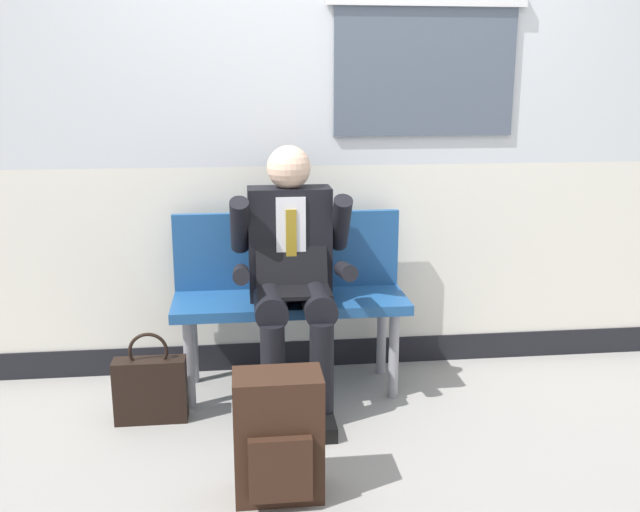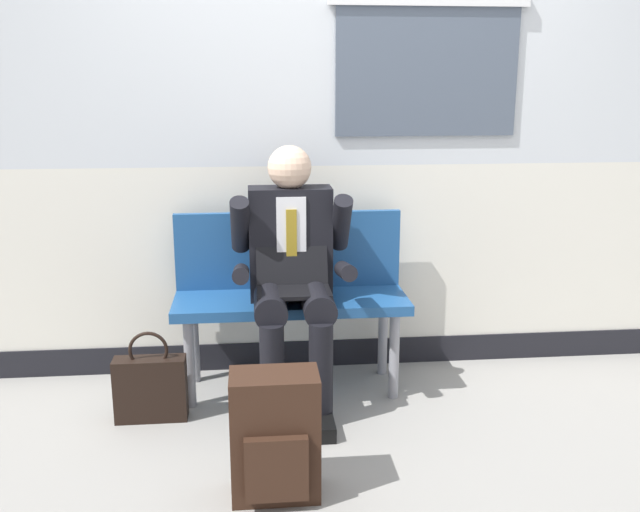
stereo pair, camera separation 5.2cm
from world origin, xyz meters
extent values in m
plane|color=gray|center=(0.00, 0.00, 0.00)|extent=(18.00, 18.00, 0.00)
cube|color=silver|center=(0.00, 0.66, 0.63)|extent=(5.72, 0.12, 0.96)
cube|color=black|center=(0.00, 0.66, 0.07)|extent=(5.72, 0.14, 0.15)
cube|color=#4C5666|center=(0.47, 0.59, 1.93)|extent=(0.94, 0.02, 1.34)
cube|color=silver|center=(0.47, 0.58, 1.93)|extent=(1.02, 0.03, 0.06)
cube|color=navy|center=(-0.25, 0.31, 0.47)|extent=(1.16, 0.42, 0.05)
cube|color=navy|center=(-0.25, 0.49, 0.69)|extent=(1.16, 0.04, 0.40)
cylinder|color=gray|center=(-0.75, 0.16, 0.22)|extent=(0.05, 0.05, 0.44)
cylinder|color=gray|center=(-0.75, 0.46, 0.22)|extent=(0.05, 0.05, 0.44)
cylinder|color=gray|center=(0.25, 0.16, 0.22)|extent=(0.05, 0.05, 0.44)
cylinder|color=gray|center=(0.25, 0.46, 0.22)|extent=(0.05, 0.05, 0.44)
cylinder|color=black|center=(-0.36, 0.10, 0.54)|extent=(0.15, 0.40, 0.15)
cylinder|color=black|center=(-0.36, -0.09, 0.25)|extent=(0.11, 0.11, 0.49)
cube|color=black|center=(-0.36, -0.15, 0.04)|extent=(0.10, 0.26, 0.07)
cylinder|color=black|center=(-0.14, 0.10, 0.54)|extent=(0.15, 0.40, 0.15)
cylinder|color=black|center=(-0.14, -0.09, 0.25)|extent=(0.11, 0.11, 0.49)
cube|color=black|center=(-0.14, -0.15, 0.04)|extent=(0.10, 0.26, 0.07)
cube|color=black|center=(-0.25, 0.31, 0.77)|extent=(0.40, 0.18, 0.55)
cube|color=silver|center=(-0.25, 0.22, 0.82)|extent=(0.14, 0.01, 0.38)
cube|color=olive|center=(-0.25, 0.21, 0.79)|extent=(0.05, 0.01, 0.33)
sphere|color=beige|center=(-0.25, 0.31, 1.14)|extent=(0.21, 0.21, 0.21)
cylinder|color=black|center=(-0.49, 0.24, 0.88)|extent=(0.09, 0.25, 0.30)
cylinder|color=black|center=(-0.49, 0.07, 0.69)|extent=(0.08, 0.27, 0.12)
cylinder|color=black|center=(-0.01, 0.24, 0.88)|extent=(0.09, 0.25, 0.30)
cylinder|color=black|center=(-0.01, 0.07, 0.69)|extent=(0.08, 0.27, 0.12)
cube|color=black|center=(-0.25, 0.07, 0.59)|extent=(0.34, 0.22, 0.02)
cube|color=black|center=(-0.25, 0.20, 0.70)|extent=(0.34, 0.08, 0.21)
cube|color=#331E14|center=(-0.37, -0.62, 0.25)|extent=(0.33, 0.20, 0.49)
cube|color=#331E14|center=(-0.37, -0.74, 0.17)|extent=(0.23, 0.04, 0.25)
cube|color=black|center=(-0.92, 0.05, 0.15)|extent=(0.33, 0.11, 0.30)
torus|color=black|center=(-0.92, 0.05, 0.34)|extent=(0.18, 0.02, 0.18)
camera|label=1|loc=(-0.49, -3.03, 1.54)|focal=39.63mm
camera|label=2|loc=(-0.44, -3.04, 1.54)|focal=39.63mm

